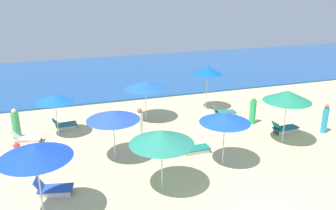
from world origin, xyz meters
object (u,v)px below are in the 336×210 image
umbrella_1 (288,96)px  lounge_chair_6_0 (194,148)px  lounge_chair_0_1 (26,138)px  beachgoer_0 (325,119)px  umbrella_3 (207,70)px  lounge_chair_7_0 (53,188)px  beach_ball_0 (17,146)px  lounge_chair_1_0 (284,128)px  beachgoer_1 (140,123)px  umbrella_8 (162,137)px  lounge_chair_0_0 (64,124)px  umbrella_2 (113,115)px  umbrella_6 (225,118)px  beachgoer_3 (253,111)px  cooler_box_1 (299,106)px  umbrella_0 (55,98)px  lounge_chair_3_0 (224,112)px  umbrella_7 (35,152)px  umbrella_4 (145,85)px  beachgoer_2 (16,126)px

umbrella_1 → lounge_chair_6_0: size_ratio=1.91×
lounge_chair_0_1 → beachgoer_0: size_ratio=0.94×
umbrella_3 → lounge_chair_7_0: (-9.31, -6.91, -2.27)m
umbrella_1 → beach_ball_0: size_ratio=8.68×
lounge_chair_0_1 → lounge_chair_1_0: (12.93, -2.97, -0.01)m
beachgoer_1 → umbrella_8: bearing=-131.5°
lounge_chair_0_0 → umbrella_2: size_ratio=0.56×
lounge_chair_1_0 → umbrella_3: size_ratio=0.55×
umbrella_6 → lounge_chair_6_0: (-0.78, 1.38, -1.93)m
lounge_chair_1_0 → beach_ball_0: size_ratio=4.89×
lounge_chair_6_0 → umbrella_8: size_ratio=0.58×
lounge_chair_0_1 → beachgoer_3: size_ratio=0.94×
lounge_chair_0_0 → umbrella_1: umbrella_1 is taller
umbrella_3 → lounge_chair_7_0: bearing=-143.4°
cooler_box_1 → beachgoer_3: bearing=-91.1°
umbrella_0 → lounge_chair_3_0: umbrella_0 is taller
umbrella_1 → lounge_chair_3_0: umbrella_1 is taller
umbrella_3 → lounge_chair_6_0: size_ratio=1.95×
umbrella_0 → umbrella_8: bearing=-60.9°
lounge_chair_0_0 → beachgoer_0: (13.07, -4.83, 0.51)m
umbrella_7 → lounge_chair_6_0: bearing=23.4°
lounge_chair_1_0 → umbrella_6: (-4.67, -2.08, 1.91)m
umbrella_4 → cooler_box_1: size_ratio=4.69×
umbrella_0 → beach_ball_0: (-1.95, -1.01, -1.89)m
umbrella_1 → beachgoer_1: umbrella_1 is taller
beachgoer_0 → beach_ball_0: beachgoer_0 is taller
umbrella_3 → beachgoer_3: 3.82m
lounge_chair_1_0 → umbrella_6: size_ratio=0.65×
lounge_chair_0_1 → umbrella_4: (6.44, 1.18, 1.83)m
lounge_chair_1_0 → lounge_chair_6_0: size_ratio=1.07×
umbrella_4 → lounge_chair_6_0: 5.29m
umbrella_3 → umbrella_4: size_ratio=1.14×
umbrella_2 → umbrella_6: (4.37, -1.98, 0.07)m
umbrella_4 → beachgoer_0: 9.83m
umbrella_1 → umbrella_6: (-3.82, -1.04, -0.28)m
umbrella_4 → beachgoer_2: umbrella_4 is taller
umbrella_8 → beachgoer_2: 8.60m
lounge_chair_3_0 → umbrella_4: (-4.59, 0.84, 1.86)m
umbrella_4 → lounge_chair_6_0: (1.04, -4.85, -1.86)m
lounge_chair_0_1 → umbrella_6: bearing=-107.9°
umbrella_0 → beachgoer_3: size_ratio=1.41×
lounge_chair_0_1 → lounge_chair_7_0: size_ratio=1.03×
umbrella_8 → cooler_box_1: 12.85m
lounge_chair_3_0 → lounge_chair_6_0: lounge_chair_6_0 is taller
lounge_chair_1_0 → beachgoer_1: 7.65m
lounge_chair_1_0 → lounge_chair_0_1: bearing=72.2°
umbrella_7 → beachgoer_2: bearing=100.7°
lounge_chair_3_0 → umbrella_2: bearing=124.7°
umbrella_3 → cooler_box_1: size_ratio=5.34×
umbrella_0 → umbrella_8: size_ratio=0.92×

